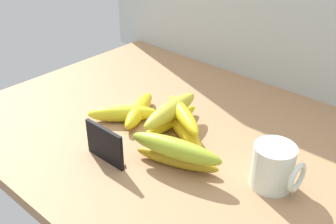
{
  "coord_description": "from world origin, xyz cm",
  "views": [
    {
      "loc": [
        51.73,
        -63.33,
        57.16
      ],
      "look_at": [
        -4.76,
        -0.74,
        8.0
      ],
      "focal_mm": 43.58,
      "sensor_mm": 36.0,
      "label": 1
    }
  ],
  "objects_px": {
    "banana_2": "(171,121)",
    "banana_4": "(177,160)",
    "banana_0": "(183,127)",
    "banana_5": "(175,148)",
    "coffee_mug": "(274,167)",
    "banana_1": "(123,113)",
    "chalkboard_sign": "(105,146)",
    "banana_3": "(139,110)",
    "banana_6": "(171,110)",
    "banana_7": "(183,114)"
  },
  "relations": [
    {
      "from": "banana_2",
      "to": "banana_4",
      "type": "bearing_deg",
      "value": -44.16
    },
    {
      "from": "banana_1",
      "to": "banana_6",
      "type": "relative_size",
      "value": 0.89
    },
    {
      "from": "chalkboard_sign",
      "to": "coffee_mug",
      "type": "relative_size",
      "value": 1.11
    },
    {
      "from": "coffee_mug",
      "to": "banana_7",
      "type": "relative_size",
      "value": 0.54
    },
    {
      "from": "banana_4",
      "to": "banana_1",
      "type": "bearing_deg",
      "value": 167.66
    },
    {
      "from": "banana_0",
      "to": "banana_6",
      "type": "bearing_deg",
      "value": -168.7
    },
    {
      "from": "chalkboard_sign",
      "to": "banana_5",
      "type": "distance_m",
      "value": 0.15
    },
    {
      "from": "banana_3",
      "to": "banana_4",
      "type": "relative_size",
      "value": 0.96
    },
    {
      "from": "banana_2",
      "to": "banana_5",
      "type": "bearing_deg",
      "value": -45.54
    },
    {
      "from": "banana_5",
      "to": "chalkboard_sign",
      "type": "bearing_deg",
      "value": -149.76
    },
    {
      "from": "banana_6",
      "to": "coffee_mug",
      "type": "bearing_deg",
      "value": -3.38
    },
    {
      "from": "banana_2",
      "to": "chalkboard_sign",
      "type": "bearing_deg",
      "value": -94.05
    },
    {
      "from": "banana_6",
      "to": "banana_0",
      "type": "bearing_deg",
      "value": 11.3
    },
    {
      "from": "banana_3",
      "to": "banana_7",
      "type": "distance_m",
      "value": 0.14
    },
    {
      "from": "banana_4",
      "to": "banana_6",
      "type": "xyz_separation_m",
      "value": [
        -0.1,
        0.1,
        0.04
      ]
    },
    {
      "from": "banana_6",
      "to": "banana_4",
      "type": "bearing_deg",
      "value": -42.84
    },
    {
      "from": "coffee_mug",
      "to": "banana_1",
      "type": "height_order",
      "value": "coffee_mug"
    },
    {
      "from": "banana_4",
      "to": "banana_3",
      "type": "bearing_deg",
      "value": 156.64
    },
    {
      "from": "chalkboard_sign",
      "to": "banana_7",
      "type": "xyz_separation_m",
      "value": [
        0.06,
        0.19,
        0.02
      ]
    },
    {
      "from": "banana_2",
      "to": "banana_3",
      "type": "bearing_deg",
      "value": -166.77
    },
    {
      "from": "banana_6",
      "to": "banana_7",
      "type": "xyz_separation_m",
      "value": [
        0.03,
        0.01,
        0.0
      ]
    },
    {
      "from": "banana_2",
      "to": "banana_6",
      "type": "relative_size",
      "value": 0.93
    },
    {
      "from": "coffee_mug",
      "to": "banana_2",
      "type": "bearing_deg",
      "value": 174.02
    },
    {
      "from": "banana_4",
      "to": "banana_5",
      "type": "height_order",
      "value": "banana_5"
    },
    {
      "from": "banana_6",
      "to": "banana_7",
      "type": "bearing_deg",
      "value": 9.29
    },
    {
      "from": "banana_6",
      "to": "banana_7",
      "type": "relative_size",
      "value": 1.07
    },
    {
      "from": "banana_1",
      "to": "banana_2",
      "type": "relative_size",
      "value": 0.96
    },
    {
      "from": "chalkboard_sign",
      "to": "banana_6",
      "type": "relative_size",
      "value": 0.56
    },
    {
      "from": "banana_0",
      "to": "banana_7",
      "type": "distance_m",
      "value": 0.04
    },
    {
      "from": "banana_6",
      "to": "chalkboard_sign",
      "type": "bearing_deg",
      "value": -97.39
    },
    {
      "from": "coffee_mug",
      "to": "banana_5",
      "type": "relative_size",
      "value": 0.48
    },
    {
      "from": "chalkboard_sign",
      "to": "banana_7",
      "type": "height_order",
      "value": "chalkboard_sign"
    },
    {
      "from": "banana_3",
      "to": "banana_7",
      "type": "height_order",
      "value": "banana_7"
    },
    {
      "from": "banana_0",
      "to": "banana_5",
      "type": "relative_size",
      "value": 0.94
    },
    {
      "from": "banana_0",
      "to": "banana_1",
      "type": "relative_size",
      "value": 1.11
    },
    {
      "from": "banana_0",
      "to": "chalkboard_sign",
      "type": "bearing_deg",
      "value": -106.64
    },
    {
      "from": "banana_7",
      "to": "banana_1",
      "type": "bearing_deg",
      "value": -161.0
    },
    {
      "from": "coffee_mug",
      "to": "banana_7",
      "type": "xyz_separation_m",
      "value": [
        -0.25,
        0.02,
        0.01
      ]
    },
    {
      "from": "coffee_mug",
      "to": "chalkboard_sign",
      "type": "bearing_deg",
      "value": -151.66
    },
    {
      "from": "banana_0",
      "to": "banana_2",
      "type": "xyz_separation_m",
      "value": [
        -0.04,
        0.01,
        -0.0
      ]
    },
    {
      "from": "coffee_mug",
      "to": "banana_4",
      "type": "distance_m",
      "value": 0.2
    },
    {
      "from": "chalkboard_sign",
      "to": "banana_5",
      "type": "height_order",
      "value": "chalkboard_sign"
    },
    {
      "from": "banana_4",
      "to": "banana_7",
      "type": "bearing_deg",
      "value": 124.26
    },
    {
      "from": "chalkboard_sign",
      "to": "banana_2",
      "type": "height_order",
      "value": "chalkboard_sign"
    },
    {
      "from": "banana_0",
      "to": "banana_2",
      "type": "distance_m",
      "value": 0.04
    },
    {
      "from": "banana_4",
      "to": "banana_6",
      "type": "bearing_deg",
      "value": 137.16
    },
    {
      "from": "coffee_mug",
      "to": "banana_1",
      "type": "distance_m",
      "value": 0.41
    },
    {
      "from": "chalkboard_sign",
      "to": "banana_7",
      "type": "distance_m",
      "value": 0.2
    },
    {
      "from": "coffee_mug",
      "to": "banana_0",
      "type": "height_order",
      "value": "coffee_mug"
    },
    {
      "from": "banana_7",
      "to": "chalkboard_sign",
      "type": "bearing_deg",
      "value": -107.06
    }
  ]
}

